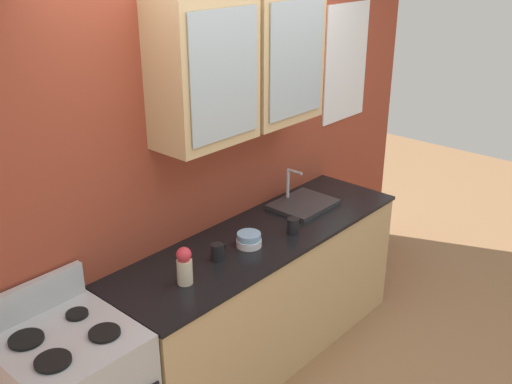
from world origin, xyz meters
The scene contains 8 objects.
ground_plane centered at (0.00, 0.00, 0.00)m, with size 10.00×10.00×0.00m, color #936B47.
back_wall_unit centered at (0.01, 0.33, 1.46)m, with size 4.15×0.42×2.64m.
counter centered at (0.00, 0.00, 0.45)m, with size 2.20×0.65×0.91m.
sink_faucet centered at (0.52, 0.08, 0.93)m, with size 0.43×0.34×0.25m.
bowl_stack centered at (-0.17, -0.03, 0.95)m, with size 0.16×0.16×0.09m.
vase centered at (-0.71, -0.06, 1.02)m, with size 0.09×0.09×0.22m.
cup_near_sink centered at (0.15, -0.13, 0.96)m, with size 0.11×0.08×0.10m.
cup_near_bowls centered at (-0.41, -0.01, 0.96)m, with size 0.11×0.07×0.10m.
Camera 1 is at (-2.53, -2.19, 2.64)m, focal length 41.62 mm.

